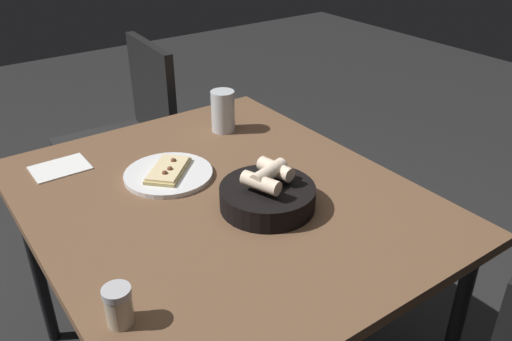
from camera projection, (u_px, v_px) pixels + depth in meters
dining_table at (221, 213)px, 1.45m from camera, size 0.96×1.14×0.71m
pizza_plate at (168, 173)px, 1.51m from camera, size 0.25×0.25×0.04m
bread_basket at (268, 195)px, 1.35m from camera, size 0.25×0.25×0.12m
beer_glass at (223, 113)px, 1.76m from camera, size 0.08×0.08×0.14m
pepper_shaker at (119, 308)px, 1.00m from camera, size 0.06×0.06×0.08m
napkin at (60, 168)px, 1.55m from camera, size 0.16×0.12×0.00m
chair_near at (130, 131)px, 2.27m from camera, size 0.46×0.46×0.88m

